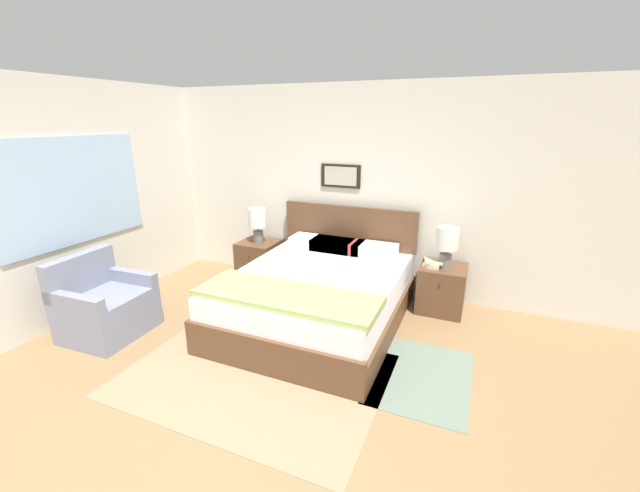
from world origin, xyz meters
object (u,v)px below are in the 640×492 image
at_px(nightstand_by_door, 441,288).
at_px(table_lamp_near_window, 258,221).
at_px(armchair, 105,307).
at_px(nightstand_near_window, 260,260).
at_px(bed, 318,294).
at_px(table_lamp_by_door, 447,242).

relative_size(nightstand_by_door, table_lamp_near_window, 1.16).
relative_size(armchair, nightstand_near_window, 1.54).
xyz_separation_m(bed, table_lamp_by_door, (1.25, 0.78, 0.53)).
bearing_deg(table_lamp_near_window, armchair, -111.02).
bearing_deg(armchair, table_lamp_by_door, 118.07).
bearing_deg(nightstand_near_window, armchair, -110.29).
bearing_deg(table_lamp_by_door, table_lamp_near_window, 180.00).
relative_size(nightstand_near_window, nightstand_by_door, 1.00).
distance_m(armchair, nightstand_near_window, 2.05).
distance_m(nightstand_by_door, table_lamp_by_door, 0.58).
xyz_separation_m(nightstand_near_window, nightstand_by_door, (2.48, 0.00, 0.00)).
distance_m(nightstand_near_window, nightstand_by_door, 2.48).
bearing_deg(table_lamp_by_door, bed, -148.09).
bearing_deg(table_lamp_near_window, nightstand_by_door, 0.68).
height_order(bed, nightstand_near_window, bed).
distance_m(nightstand_near_window, table_lamp_near_window, 0.58).
bearing_deg(nightstand_by_door, table_lamp_near_window, -179.32).
height_order(armchair, nightstand_near_window, armchair).
distance_m(bed, armchair, 2.24).
xyz_separation_m(table_lamp_near_window, table_lamp_by_door, (2.47, 0.00, 0.00)).
relative_size(armchair, table_lamp_by_door, 1.78).
bearing_deg(nightstand_by_door, table_lamp_by_door, -72.55).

